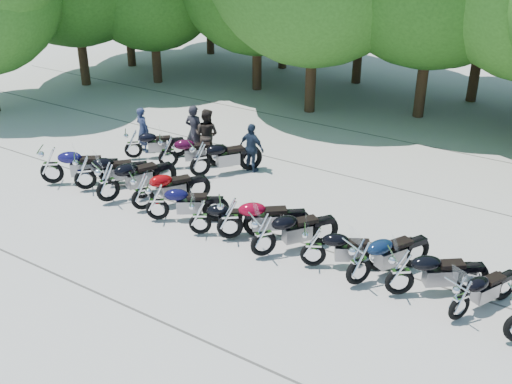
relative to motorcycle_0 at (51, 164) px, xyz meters
The scene contains 20 objects.
ground 6.89m from the motorcycle_0, ahead, with size 90.00×90.00×0.00m, color #A09A91.
motorcycle_0 is the anchor object (origin of this frame).
motorcycle_1 1.22m from the motorcycle_0, 12.57° to the left, with size 0.71×2.33×1.32m, color black, non-canonical shape.
motorcycle_2 2.38m from the motorcycle_0, ahead, with size 0.77×2.52×1.42m, color black, non-canonical shape.
motorcycle_3 3.59m from the motorcycle_0, ahead, with size 0.71×2.33×1.32m, color #890507, non-canonical shape.
motorcycle_4 4.35m from the motorcycle_0, ahead, with size 0.68×2.24×1.27m, color black, non-canonical shape.
motorcycle_5 5.82m from the motorcycle_0, ahead, with size 0.63×2.07×1.17m, color black, non-canonical shape.
motorcycle_6 6.63m from the motorcycle_0, ahead, with size 0.74×2.42×1.37m, color maroon, non-canonical shape.
motorcycle_7 7.81m from the motorcycle_0, ahead, with size 0.73×2.38×1.35m, color black, non-canonical shape.
motorcycle_8 9.07m from the motorcycle_0, ahead, with size 0.66×2.17×1.23m, color black, non-canonical shape.
motorcycle_9 10.31m from the motorcycle_0, ahead, with size 0.73×2.40×1.36m, color #0C1B35, non-canonical shape.
motorcycle_10 11.24m from the motorcycle_0, ahead, with size 0.71×2.33×1.32m, color black, non-canonical shape.
motorcycle_11 12.62m from the motorcycle_0, ahead, with size 0.63×2.08×1.18m, color black, non-canonical shape.
motorcycle_13 2.99m from the motorcycle_0, 76.82° to the left, with size 0.64×2.11×1.19m, color black, non-canonical shape.
motorcycle_14 3.69m from the motorcycle_0, 52.91° to the left, with size 0.69×2.28×1.29m, color #37071F, non-canonical shape.
motorcycle_15 4.61m from the motorcycle_0, 39.69° to the left, with size 0.74×2.42×1.37m, color black, non-canonical shape.
rider_0 3.71m from the motorcycle_0, 82.90° to the left, with size 0.59×0.39×1.63m, color #222A47.
rider_1 5.13m from the motorcycle_0, 56.73° to the left, with size 0.89×0.69×1.82m, color black.
rider_2 6.32m from the motorcycle_0, 42.71° to the left, with size 0.96×0.40×1.65m, color #1A2637.
rider_3 4.85m from the motorcycle_0, 61.37° to the left, with size 0.68×0.45×1.88m, color black.
Camera 1 is at (7.73, -10.50, 8.05)m, focal length 42.00 mm.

